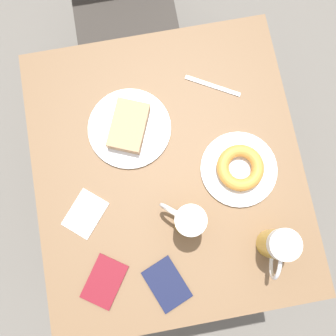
{
  "coord_description": "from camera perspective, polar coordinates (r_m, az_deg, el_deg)",
  "views": [
    {
      "loc": [
        -0.03,
        -0.19,
        1.81
      ],
      "look_at": [
        0.0,
        0.0,
        0.77
      ],
      "focal_mm": 40.0,
      "sensor_mm": 36.0,
      "label": 1
    }
  ],
  "objects": [
    {
      "name": "table",
      "position": [
        1.14,
        0.0,
        -0.85
      ],
      "size": [
        0.77,
        0.86,
        0.75
      ],
      "color": "brown",
      "rests_on": "ground_plane"
    },
    {
      "name": "fork",
      "position": [
        1.15,
        6.84,
        12.32
      ],
      "size": [
        0.16,
        0.1,
        0.0
      ],
      "rotation": [
        0.0,
        0.0,
        4.19
      ],
      "color": "silver",
      "rests_on": "table"
    },
    {
      "name": "ground_plane",
      "position": [
        1.82,
        0.0,
        -4.38
      ],
      "size": [
        8.0,
        8.0,
        0.0
      ],
      "primitive_type": "plane",
      "color": "#666059"
    },
    {
      "name": "passport_far_edge",
      "position": [
        1.06,
        -0.19,
        -17.28
      ],
      "size": [
        0.13,
        0.15,
        0.01
      ],
      "rotation": [
        0.0,
        0.0,
        0.39
      ],
      "color": "#141938",
      "rests_on": "table"
    },
    {
      "name": "plate_with_cake",
      "position": [
        1.09,
        -5.95,
        6.19
      ],
      "size": [
        0.24,
        0.24,
        0.05
      ],
      "color": "silver",
      "rests_on": "table"
    },
    {
      "name": "napkin_folded",
      "position": [
        1.08,
        -12.49,
        -6.81
      ],
      "size": [
        0.14,
        0.14,
        0.0
      ],
      "rotation": [
        0.0,
        0.0,
        4.01
      ],
      "color": "white",
      "rests_on": "table"
    },
    {
      "name": "passport_near_edge",
      "position": [
        1.07,
        -9.66,
        -16.68
      ],
      "size": [
        0.14,
        0.15,
        0.01
      ],
      "rotation": [
        0.0,
        0.0,
        5.68
      ],
      "color": "maroon",
      "rests_on": "table"
    },
    {
      "name": "beer_mug_left",
      "position": [
        0.98,
        3.08,
        -8.02
      ],
      "size": [
        0.11,
        0.1,
        0.15
      ],
      "color": "gold",
      "rests_on": "table"
    },
    {
      "name": "beer_mug_center",
      "position": [
        1.02,
        16.33,
        -11.29
      ],
      "size": [
        0.08,
        0.13,
        0.15
      ],
      "color": "gold",
      "rests_on": "table"
    },
    {
      "name": "plate_with_donut",
      "position": [
        1.07,
        10.86,
        -0.06
      ],
      "size": [
        0.22,
        0.22,
        0.05
      ],
      "color": "silver",
      "rests_on": "table"
    }
  ]
}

